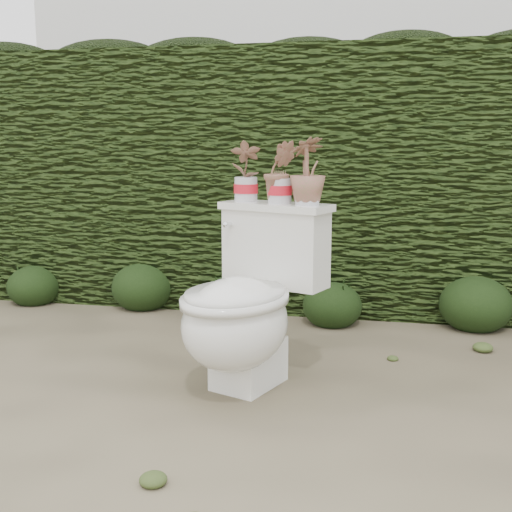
% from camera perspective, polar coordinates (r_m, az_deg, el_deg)
% --- Properties ---
extents(ground, '(60.00, 60.00, 0.00)m').
position_cam_1_polar(ground, '(2.89, -0.53, -11.07)').
color(ground, '#817559').
rests_on(ground, ground).
extents(hedge, '(8.00, 1.00, 1.60)m').
position_cam_1_polar(hedge, '(4.28, 4.07, 6.81)').
color(hedge, '#324818').
rests_on(hedge, ground).
extents(house_wall, '(8.00, 3.50, 4.00)m').
position_cam_1_polar(house_wall, '(8.68, 12.40, 16.19)').
color(house_wall, silver).
rests_on(house_wall, ground).
extents(toilet, '(0.67, 0.79, 0.78)m').
position_cam_1_polar(toilet, '(2.72, -0.89, -4.53)').
color(toilet, silver).
rests_on(toilet, ground).
extents(potted_plant_left, '(0.14, 0.10, 0.26)m').
position_cam_1_polar(potted_plant_left, '(2.92, -0.91, 7.42)').
color(potted_plant_left, '#327725').
rests_on(potted_plant_left, toilet).
extents(potted_plant_center, '(0.17, 0.15, 0.26)m').
position_cam_1_polar(potted_plant_center, '(2.83, 2.13, 7.31)').
color(potted_plant_center, '#327725').
rests_on(potted_plant_center, toilet).
extents(potted_plant_right, '(0.22, 0.22, 0.27)m').
position_cam_1_polar(potted_plant_right, '(2.76, 4.60, 7.38)').
color(potted_plant_right, '#327725').
rests_on(potted_plant_right, toilet).
extents(liriope_clump_1, '(0.35, 0.35, 0.28)m').
position_cam_1_polar(liriope_clump_1, '(4.45, -19.13, -2.20)').
color(liriope_clump_1, black).
rests_on(liriope_clump_1, ground).
extents(liriope_clump_2, '(0.40, 0.40, 0.32)m').
position_cam_1_polar(liriope_clump_2, '(4.15, -10.02, -2.35)').
color(liriope_clump_2, black).
rests_on(liriope_clump_2, ground).
extents(liriope_clump_3, '(0.33, 0.33, 0.26)m').
position_cam_1_polar(liriope_clump_3, '(3.93, -2.42, -3.30)').
color(liriope_clump_3, black).
rests_on(liriope_clump_3, ground).
extents(liriope_clump_4, '(0.34, 0.34, 0.27)m').
position_cam_1_polar(liriope_clump_4, '(3.74, 6.80, -3.97)').
color(liriope_clump_4, black).
rests_on(liriope_clump_4, ground).
extents(liriope_clump_5, '(0.41, 0.41, 0.33)m').
position_cam_1_polar(liriope_clump_5, '(3.84, 18.96, -3.70)').
color(liriope_clump_5, black).
rests_on(liriope_clump_5, ground).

